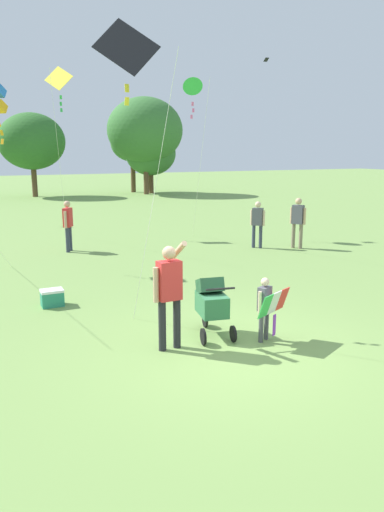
{
  "coord_description": "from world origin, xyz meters",
  "views": [
    {
      "loc": [
        -3.65,
        -6.36,
        3.14
      ],
      "look_at": [
        -0.07,
        1.33,
        1.3
      ],
      "focal_mm": 34.29,
      "sensor_mm": 36.0,
      "label": 1
    }
  ],
  "objects_px": {
    "stroller": "(212,301)",
    "kite_blue_high": "(59,83)",
    "kite_orange_delta": "(193,88)",
    "child_with_butterfly_kite": "(266,304)",
    "person_red_shirt": "(68,222)",
    "person_adult_flyer": "(169,288)",
    "cooler_box": "(52,298)",
    "person_kid_running": "(298,219)",
    "person_sitting_far": "(258,221)",
    "kite_adult_black": "(127,54)"
  },
  "relations": [
    {
      "from": "kite_adult_black",
      "to": "person_sitting_far",
      "type": "xyz_separation_m",
      "value": [
        5.85,
        4.92,
        -3.84
      ]
    },
    {
      "from": "person_adult_flyer",
      "to": "child_with_butterfly_kite",
      "type": "bearing_deg",
      "value": -13.63
    },
    {
      "from": "person_adult_flyer",
      "to": "person_sitting_far",
      "type": "relative_size",
      "value": 1.16
    },
    {
      "from": "person_sitting_far",
      "to": "cooler_box",
      "type": "relative_size",
      "value": 3.39
    },
    {
      "from": "kite_adult_black",
      "to": "person_red_shirt",
      "type": "height_order",
      "value": "kite_adult_black"
    },
    {
      "from": "kite_orange_delta",
      "to": "cooler_box",
      "type": "height_order",
      "value": "kite_orange_delta"
    },
    {
      "from": "stroller",
      "to": "kite_blue_high",
      "type": "distance_m",
      "value": 12.47
    },
    {
      "from": "stroller",
      "to": "kite_adult_black",
      "type": "xyz_separation_m",
      "value": [
        -0.96,
        1.34,
        4.13
      ]
    },
    {
      "from": "person_kid_running",
      "to": "child_with_butterfly_kite",
      "type": "bearing_deg",
      "value": -130.38
    },
    {
      "from": "child_with_butterfly_kite",
      "to": "person_red_shirt",
      "type": "bearing_deg",
      "value": 99.56
    },
    {
      "from": "kite_blue_high",
      "to": "person_red_shirt",
      "type": "relative_size",
      "value": 3.82
    },
    {
      "from": "person_adult_flyer",
      "to": "kite_adult_black",
      "type": "bearing_deg",
      "value": 92.53
    },
    {
      "from": "person_sitting_far",
      "to": "cooler_box",
      "type": "distance_m",
      "value": 7.95
    },
    {
      "from": "child_with_butterfly_kite",
      "to": "person_kid_running",
      "type": "xyz_separation_m",
      "value": [
        5.35,
        6.29,
        0.32
      ]
    },
    {
      "from": "person_adult_flyer",
      "to": "person_kid_running",
      "type": "xyz_separation_m",
      "value": [
        6.92,
        5.91,
        -0.05
      ]
    },
    {
      "from": "kite_adult_black",
      "to": "cooler_box",
      "type": "bearing_deg",
      "value": 130.96
    },
    {
      "from": "stroller",
      "to": "cooler_box",
      "type": "bearing_deg",
      "value": 128.52
    },
    {
      "from": "kite_orange_delta",
      "to": "cooler_box",
      "type": "distance_m",
      "value": 10.31
    },
    {
      "from": "person_adult_flyer",
      "to": "kite_adult_black",
      "type": "xyz_separation_m",
      "value": [
        -0.07,
        1.6,
        3.72
      ]
    },
    {
      "from": "kite_blue_high",
      "to": "kite_orange_delta",
      "type": "bearing_deg",
      "value": -27.59
    },
    {
      "from": "child_with_butterfly_kite",
      "to": "cooler_box",
      "type": "relative_size",
      "value": 2.44
    },
    {
      "from": "child_with_butterfly_kite",
      "to": "stroller",
      "type": "height_order",
      "value": "child_with_butterfly_kite"
    },
    {
      "from": "person_adult_flyer",
      "to": "kite_orange_delta",
      "type": "bearing_deg",
      "value": 62.98
    },
    {
      "from": "child_with_butterfly_kite",
      "to": "person_sitting_far",
      "type": "bearing_deg",
      "value": 58.62
    },
    {
      "from": "person_red_shirt",
      "to": "person_sitting_far",
      "type": "height_order",
      "value": "person_red_shirt"
    },
    {
      "from": "person_adult_flyer",
      "to": "stroller",
      "type": "relative_size",
      "value": 1.58
    },
    {
      "from": "child_with_butterfly_kite",
      "to": "person_adult_flyer",
      "type": "distance_m",
      "value": 1.66
    },
    {
      "from": "kite_blue_high",
      "to": "person_red_shirt",
      "type": "distance_m",
      "value": 5.58
    },
    {
      "from": "person_adult_flyer",
      "to": "cooler_box",
      "type": "relative_size",
      "value": 3.93
    },
    {
      "from": "child_with_butterfly_kite",
      "to": "kite_orange_delta",
      "type": "distance_m",
      "value": 11.42
    },
    {
      "from": "kite_adult_black",
      "to": "kite_orange_delta",
      "type": "relative_size",
      "value": 0.95
    },
    {
      "from": "stroller",
      "to": "kite_adult_black",
      "type": "distance_m",
      "value": 4.45
    },
    {
      "from": "person_red_shirt",
      "to": "cooler_box",
      "type": "xyz_separation_m",
      "value": [
        -1.42,
        -5.45,
        -0.77
      ]
    },
    {
      "from": "person_adult_flyer",
      "to": "person_kid_running",
      "type": "bearing_deg",
      "value": 40.49
    },
    {
      "from": "kite_orange_delta",
      "to": "kite_blue_high",
      "type": "relative_size",
      "value": 0.92
    },
    {
      "from": "child_with_butterfly_kite",
      "to": "person_kid_running",
      "type": "bearing_deg",
      "value": 49.62
    },
    {
      "from": "cooler_box",
      "to": "child_with_butterfly_kite",
      "type": "bearing_deg",
      "value": -49.75
    },
    {
      "from": "kite_orange_delta",
      "to": "person_sitting_far",
      "type": "distance_m",
      "value": 5.4
    },
    {
      "from": "person_sitting_far",
      "to": "person_adult_flyer",
      "type": "bearing_deg",
      "value": -131.57
    },
    {
      "from": "person_adult_flyer",
      "to": "kite_orange_delta",
      "type": "xyz_separation_m",
      "value": [
        4.86,
        9.52,
        4.27
      ]
    },
    {
      "from": "person_sitting_far",
      "to": "kite_blue_high",
      "type": "bearing_deg",
      "value": 134.65
    },
    {
      "from": "stroller",
      "to": "kite_blue_high",
      "type": "relative_size",
      "value": 0.18
    },
    {
      "from": "person_adult_flyer",
      "to": "stroller",
      "type": "bearing_deg",
      "value": 16.26
    },
    {
      "from": "kite_blue_high",
      "to": "person_kid_running",
      "type": "relative_size",
      "value": 3.73
    },
    {
      "from": "kite_adult_black",
      "to": "kite_blue_high",
      "type": "distance_m",
      "value": 10.19
    },
    {
      "from": "child_with_butterfly_kite",
      "to": "person_adult_flyer",
      "type": "bearing_deg",
      "value": 166.37
    },
    {
      "from": "child_with_butterfly_kite",
      "to": "cooler_box",
      "type": "distance_m",
      "value": 4.54
    },
    {
      "from": "stroller",
      "to": "person_red_shirt",
      "type": "xyz_separation_m",
      "value": [
        -0.82,
        8.26,
        0.34
      ]
    },
    {
      "from": "kite_blue_high",
      "to": "person_red_shirt",
      "type": "bearing_deg",
      "value": -99.57
    },
    {
      "from": "kite_blue_high",
      "to": "person_sitting_far",
      "type": "height_order",
      "value": "kite_blue_high"
    }
  ]
}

